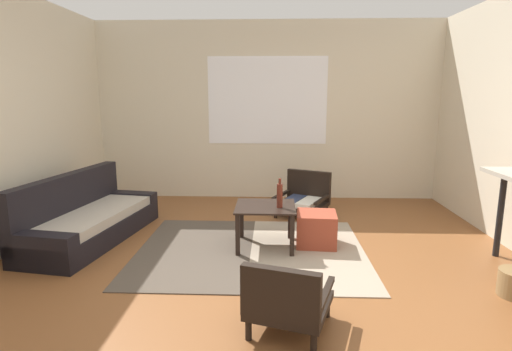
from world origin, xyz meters
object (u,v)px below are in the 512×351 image
object	(u,v)px
armchair_striped_foreground	(287,299)
glass_bottle	(280,195)
couch	(88,220)
coffee_table	(265,213)
ottoman_orange	(316,229)
armchair_by_window	(304,197)

from	to	relation	value
armchair_striped_foreground	glass_bottle	size ratio (longest dim) A/B	2.22
glass_bottle	couch	bearing A→B (deg)	174.19
couch	coffee_table	world-z (taller)	couch
glass_bottle	coffee_table	bearing A→B (deg)	156.49
glass_bottle	ottoman_orange	bearing A→B (deg)	18.32
couch	armchair_striped_foreground	size ratio (longest dim) A/B	2.84
couch	coffee_table	xyz separation A→B (m)	(2.00, -0.15, 0.14)
ottoman_orange	coffee_table	bearing A→B (deg)	-172.90
coffee_table	armchair_by_window	xyz separation A→B (m)	(0.50, 1.24, -0.13)
ottoman_orange	armchair_by_window	bearing A→B (deg)	92.35
couch	armchair_striped_foreground	xyz separation A→B (m)	(2.18, -1.79, 0.02)
armchair_striped_foreground	glass_bottle	world-z (taller)	glass_bottle
coffee_table	couch	bearing A→B (deg)	175.59
armchair_by_window	armchair_striped_foreground	bearing A→B (deg)	-96.37
coffee_table	armchair_striped_foreground	xyz separation A→B (m)	(0.18, -1.63, -0.12)
couch	glass_bottle	bearing A→B (deg)	-5.81
couch	coffee_table	bearing A→B (deg)	-4.41
glass_bottle	armchair_by_window	bearing A→B (deg)	74.88
armchair_striped_foreground	glass_bottle	distance (m)	1.60
armchair_by_window	ottoman_orange	size ratio (longest dim) A/B	1.94
coffee_table	armchair_striped_foreground	bearing A→B (deg)	-83.71
armchair_striped_foreground	armchair_by_window	bearing A→B (deg)	83.63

